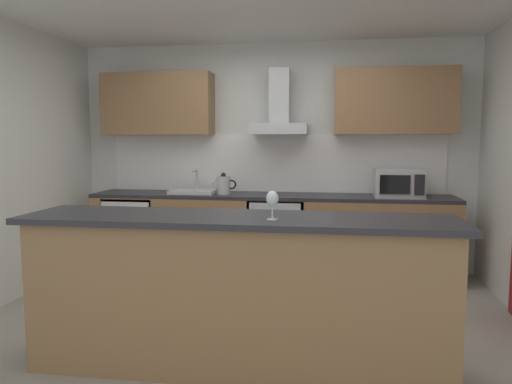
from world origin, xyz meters
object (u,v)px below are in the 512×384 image
object	(u,v)px
oven	(278,234)
wine_glass	(272,200)
kettle	(224,185)
microwave	(399,183)
range_hood	(280,114)
refrigerator	(136,233)
sink	(194,191)

from	to	relation	value
oven	wine_glass	xyz separation A→B (m)	(0.23, -2.40, 0.68)
kettle	wine_glass	distance (m)	2.51
oven	microwave	distance (m)	1.41
range_hood	refrigerator	bearing A→B (deg)	-175.42
oven	kettle	xyz separation A→B (m)	(-0.60, -0.03, 0.55)
microwave	sink	bearing A→B (deg)	179.00
wine_glass	kettle	bearing A→B (deg)	109.34
refrigerator	range_hood	size ratio (longest dim) A/B	1.18
oven	wine_glass	distance (m)	2.51
refrigerator	range_hood	bearing A→B (deg)	4.58
oven	microwave	xyz separation A→B (m)	(1.28, -0.03, 0.59)
refrigerator	wine_glass	size ratio (longest dim) A/B	4.78
microwave	oven	bearing A→B (deg)	178.75
range_hood	wine_glass	world-z (taller)	range_hood
oven	refrigerator	bearing A→B (deg)	-179.91
microwave	sink	distance (m)	2.23
oven	microwave	bearing A→B (deg)	-1.25
oven	refrigerator	world-z (taller)	oven
refrigerator	sink	size ratio (longest dim) A/B	1.70
refrigerator	range_hood	world-z (taller)	range_hood
sink	wine_glass	distance (m)	2.70
refrigerator	kettle	xyz separation A→B (m)	(1.05, -0.03, 0.58)
range_hood	wine_glass	xyz separation A→B (m)	(0.23, -2.53, -0.65)
kettle	wine_glass	size ratio (longest dim) A/B	1.62
oven	refrigerator	distance (m)	1.65
kettle	microwave	bearing A→B (deg)	0.18
sink	microwave	bearing A→B (deg)	-1.00
microwave	range_hood	world-z (taller)	range_hood
microwave	wine_glass	xyz separation A→B (m)	(-1.05, -2.38, 0.09)
sink	range_hood	bearing A→B (deg)	7.09
microwave	range_hood	bearing A→B (deg)	172.97
microwave	kettle	xyz separation A→B (m)	(-1.88, -0.01, -0.04)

